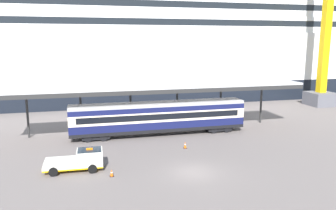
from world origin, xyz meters
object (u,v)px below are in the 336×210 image
Objects in this scene: traffic_cone_near at (185,145)px; traffic_cone_mid at (112,173)px; service_truck at (79,160)px; train_carriage at (159,117)px; cruise_ship at (164,39)px; dockside_crane at (332,7)px.

traffic_cone_near is 10.36m from traffic_cone_mid.
traffic_cone_mid is at bearing -39.22° from service_truck.
train_carriage is 4.11× the size of service_truck.
service_truck is 6.78× the size of traffic_cone_near.
dockside_crane is (25.59, -18.86, 5.41)m from cruise_ship.
traffic_cone_near is (1.57, -6.01, -1.92)m from train_carriage.
dockside_crane is at bearing 19.62° from train_carriage.
traffic_cone_mid is (-15.11, -42.82, -11.72)m from cruise_ship.
service_truck is at bearing -134.70° from train_carriage.
cruise_ship is 32.25m from dockside_crane.
cruise_ship is 39.26m from traffic_cone_near.
traffic_cone_near is at bearing 18.36° from service_truck.
cruise_ship reaches higher than service_truck.
traffic_cone_near is at bearing -75.37° from train_carriage.
dockside_crane is at bearing 26.63° from service_truck.
service_truck is 8.52× the size of traffic_cone_mid.
train_carriage reaches higher than traffic_cone_near.
service_truck is 51.26m from dockside_crane.
train_carriage is 13.75m from service_truck.
train_carriage is 35.03× the size of traffic_cone_mid.
traffic_cone_near is at bearing -100.15° from cruise_ship.
service_truck is at bearing -161.64° from traffic_cone_near.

